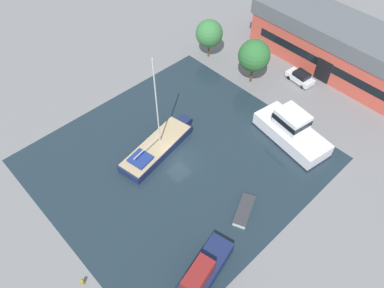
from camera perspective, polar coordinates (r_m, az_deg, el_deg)
ground_plane at (r=45.32m, az=-2.14°, el=-2.36°), size 440.00×440.00×0.00m
water_canal at (r=45.32m, az=-2.14°, el=-2.36°), size 29.11×31.09×0.01m
warehouse_building at (r=60.24m, az=22.09°, el=13.42°), size 28.78×9.36×7.25m
quay_tree_near_building at (r=53.74m, az=9.46°, el=13.15°), size 4.49×4.49×6.78m
quay_tree_by_water at (r=58.54m, az=2.64°, el=16.49°), size 4.12×4.12×6.14m
parked_car at (r=57.42m, az=16.18°, el=9.77°), size 4.35×2.35×1.66m
sailboat_moored at (r=45.92m, az=-5.33°, el=-0.44°), size 5.07×11.77×13.30m
motor_cruiser at (r=47.98m, az=14.90°, el=2.00°), size 10.41×5.63×4.19m
small_dinghy at (r=41.14m, az=7.94°, el=-10.02°), size 3.01×4.29×0.70m
cabin_boat at (r=36.84m, az=1.29°, el=-19.50°), size 4.32×8.84×2.82m
mooring_bollard at (r=38.64m, az=-16.34°, el=-19.51°), size 0.33×0.33×0.86m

